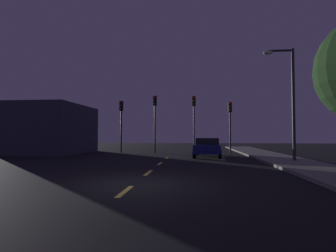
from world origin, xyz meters
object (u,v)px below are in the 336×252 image
traffic_signal_center_left (155,113)px  street_lamp_right (288,93)px  car_stopped_ahead (208,147)px  traffic_signal_far_left (121,116)px  traffic_signal_center_right (194,113)px  traffic_signal_far_right (230,117)px

traffic_signal_center_left → street_lamp_right: (9.19, -7.80, 0.44)m
car_stopped_ahead → traffic_signal_far_left: bearing=153.5°
traffic_signal_center_right → traffic_signal_far_right: traffic_signal_center_right is taller
traffic_signal_center_left → traffic_signal_far_right: traffic_signal_center_left is taller
car_stopped_ahead → street_lamp_right: bearing=-40.6°
traffic_signal_far_left → traffic_signal_far_right: bearing=-0.0°
car_stopped_ahead → street_lamp_right: 6.89m
traffic_signal_far_right → car_stopped_ahead: bearing=-119.2°
traffic_signal_far_left → street_lamp_right: (12.36, -7.80, 0.71)m
traffic_signal_far_left → traffic_signal_center_left: size_ratio=0.92×
traffic_signal_far_left → car_stopped_ahead: size_ratio=1.08×
traffic_signal_center_left → car_stopped_ahead: traffic_signal_center_left is taller
traffic_signal_far_left → traffic_signal_far_right: 9.97m
street_lamp_right → traffic_signal_far_right: bearing=107.0°
traffic_signal_center_right → car_stopped_ahead: traffic_signal_center_right is taller
traffic_signal_center_left → car_stopped_ahead: 6.71m
traffic_signal_far_right → traffic_signal_center_right: bearing=180.0°
traffic_signal_center_right → traffic_signal_far_left: bearing=-180.0°
traffic_signal_far_left → car_stopped_ahead: (7.80, -3.88, -2.65)m
traffic_signal_far_left → traffic_signal_center_left: bearing=0.0°
traffic_signal_center_left → street_lamp_right: size_ratio=0.78×
car_stopped_ahead → traffic_signal_far_right: bearing=60.8°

